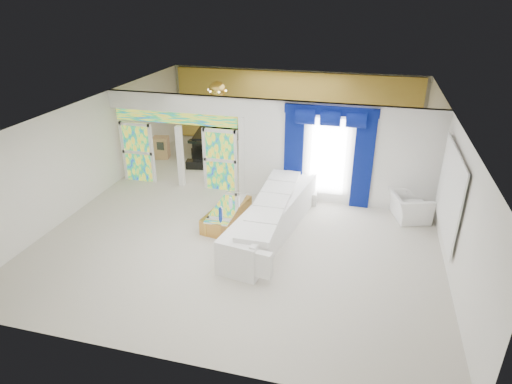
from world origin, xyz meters
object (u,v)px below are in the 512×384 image
(console_table, at_px, (298,197))
(armchair, at_px, (409,206))
(coffee_table, at_px, (227,215))
(white_sofa, at_px, (272,219))
(grand_piano, at_px, (213,143))

(console_table, xyz_separation_m, armchair, (3.16, -0.16, 0.17))
(coffee_table, distance_m, console_table, 2.37)
(coffee_table, relative_size, console_table, 1.71)
(white_sofa, bearing_deg, console_table, 89.30)
(white_sofa, xyz_separation_m, console_table, (0.35, 1.95, -0.24))
(coffee_table, bearing_deg, grand_piano, 113.38)
(armchair, bearing_deg, white_sofa, 100.39)
(coffee_table, xyz_separation_m, armchair, (4.86, 1.49, 0.15))
(white_sofa, height_order, console_table, white_sofa)
(white_sofa, distance_m, grand_piano, 6.47)
(coffee_table, distance_m, armchair, 5.09)
(white_sofa, xyz_separation_m, armchair, (3.51, 1.79, -0.07))
(console_table, height_order, armchair, armchair)
(coffee_table, relative_size, armchair, 1.72)
(console_table, xyz_separation_m, grand_piano, (-3.91, 3.45, 0.25))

